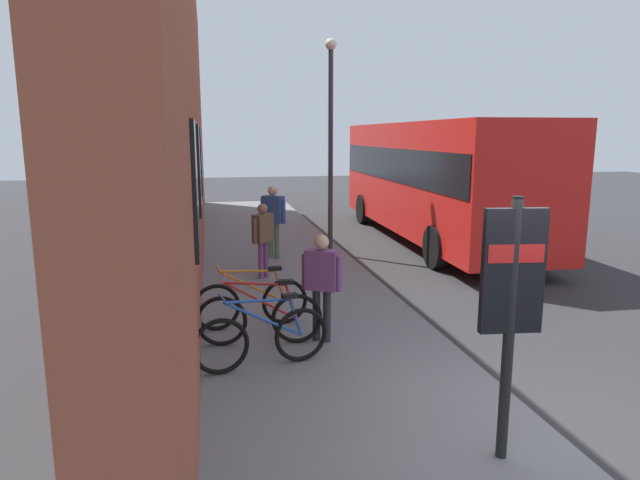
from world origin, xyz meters
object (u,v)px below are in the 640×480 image
bicycle_nearest_sign (263,338)px  pedestrian_crossing_street (273,214)px  bicycle_leaning_wall (252,302)px  transit_info_sign (512,288)px  city_bus (433,174)px  bicycle_far_end (260,318)px  pedestrian_near_bus (322,277)px  street_lamp (331,128)px  pedestrian_by_facade (263,233)px

bicycle_nearest_sign → pedestrian_crossing_street: (6.34, -0.88, 0.67)m
bicycle_leaning_wall → transit_info_sign: 4.58m
bicycle_leaning_wall → pedestrian_crossing_street: 4.93m
bicycle_nearest_sign → city_bus: bearing=-34.5°
bicycle_far_end → city_bus: (7.54, -5.68, 1.41)m
city_bus → pedestrian_near_bus: 9.00m
street_lamp → transit_info_sign: bearing=177.1°
bicycle_leaning_wall → city_bus: (6.78, -5.74, 1.41)m
city_bus → pedestrian_crossing_street: bearing=112.3°
pedestrian_near_bus → street_lamp: bearing=-13.5°
bicycle_leaning_wall → pedestrian_by_facade: size_ratio=1.15×
bicycle_leaning_wall → transit_info_sign: bearing=-153.6°
bicycle_nearest_sign → transit_info_sign: bearing=-141.1°
bicycle_far_end → bicycle_leaning_wall: bearing=4.2°
bicycle_far_end → pedestrian_crossing_street: (5.55, -0.84, 0.67)m
street_lamp → city_bus: bearing=-68.4°
street_lamp → pedestrian_crossing_street: bearing=113.8°
bicycle_nearest_sign → bicycle_leaning_wall: size_ratio=0.99×
bicycle_leaning_wall → pedestrian_near_bus: (-0.78, -0.93, 0.55)m
pedestrian_crossing_street → pedestrian_by_facade: size_ratio=1.13×
city_bus → pedestrian_by_facade: 6.57m
bicycle_nearest_sign → pedestrian_near_bus: pedestrian_near_bus is taller
bicycle_nearest_sign → city_bus: (8.33, -5.72, 1.41)m
pedestrian_crossing_street → street_lamp: street_lamp is taller
city_bus → pedestrian_by_facade: city_bus is taller
transit_info_sign → pedestrian_by_facade: (6.92, 1.49, -0.66)m
bicycle_leaning_wall → pedestrian_by_facade: bearing=-9.0°
street_lamp → pedestrian_by_facade: bearing=142.0°
bicycle_leaning_wall → pedestrian_crossing_street: pedestrian_crossing_street is taller
city_bus → pedestrian_crossing_street: size_ratio=6.10×
pedestrian_near_bus → street_lamp: street_lamp is taller
bicycle_far_end → transit_info_sign: size_ratio=0.74×
bicycle_far_end → city_bus: city_bus is taller
pedestrian_near_bus → pedestrian_crossing_street: bearing=0.4°
bicycle_nearest_sign → pedestrian_by_facade: pedestrian_by_facade is taller
bicycle_nearest_sign → bicycle_far_end: same height
bicycle_nearest_sign → bicycle_far_end: size_ratio=0.99×
transit_info_sign → pedestrian_by_facade: 7.11m
pedestrian_crossing_street → pedestrian_near_bus: size_ratio=1.12×
transit_info_sign → pedestrian_by_facade: transit_info_sign is taller
transit_info_sign → city_bus: city_bus is taller
bicycle_far_end → street_lamp: 7.19m
city_bus → pedestrian_near_bus: size_ratio=6.84×
street_lamp → pedestrian_near_bus: bearing=166.5°
transit_info_sign → bicycle_leaning_wall: bearing=26.4°
pedestrian_near_bus → bicycle_nearest_sign: bearing=130.1°
city_bus → bicycle_far_end: bearing=143.0°
transit_info_sign → bicycle_nearest_sign: bearing=38.9°
bicycle_leaning_wall → pedestrian_near_bus: bearing=-129.8°
pedestrian_near_bus → street_lamp: (6.25, -1.51, 2.13)m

